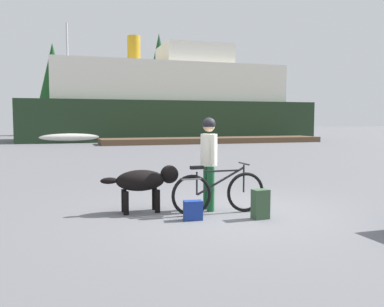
# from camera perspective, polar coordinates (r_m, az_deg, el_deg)

# --- Properties ---
(ground_plane) EXTENTS (160.00, 160.00, 0.00)m
(ground_plane) POSITION_cam_1_polar(r_m,az_deg,el_deg) (7.77, 5.01, -8.19)
(ground_plane) COLOR slate
(bicycle) EXTENTS (1.82, 0.44, 0.93)m
(bicycle) POSITION_cam_1_polar(r_m,az_deg,el_deg) (7.60, 3.69, -5.38)
(bicycle) COLOR black
(bicycle) RESTS_ON ground_plane
(person_cyclist) EXTENTS (0.32, 0.53, 1.77)m
(person_cyclist) POSITION_cam_1_polar(r_m,az_deg,el_deg) (7.82, 2.35, -0.09)
(person_cyclist) COLOR #19592D
(person_cyclist) RESTS_ON ground_plane
(dog) EXTENTS (1.47, 0.46, 0.87)m
(dog) POSITION_cam_1_polar(r_m,az_deg,el_deg) (7.75, -6.50, -3.78)
(dog) COLOR black
(dog) RESTS_ON ground_plane
(backpack) EXTENTS (0.29, 0.21, 0.52)m
(backpack) POSITION_cam_1_polar(r_m,az_deg,el_deg) (7.34, 9.47, -6.94)
(backpack) COLOR #334C33
(backpack) RESTS_ON ground_plane
(handbag_pannier) EXTENTS (0.34, 0.22, 0.34)m
(handbag_pannier) POSITION_cam_1_polar(r_m,az_deg,el_deg) (7.17, 0.14, -7.88)
(handbag_pannier) COLOR navy
(handbag_pannier) RESTS_ON ground_plane
(dock_pier) EXTENTS (16.64, 2.89, 0.40)m
(dock_pier) POSITION_cam_1_polar(r_m,az_deg,el_deg) (30.69, 2.98, 1.86)
(dock_pier) COLOR brown
(dock_pier) RESTS_ON ground_plane
(ferry_boat) EXTENTS (24.49, 8.46, 8.85)m
(ferry_boat) POSITION_cam_1_polar(r_m,az_deg,el_deg) (36.71, -3.26, 6.89)
(ferry_boat) COLOR #1E331E
(ferry_boat) RESTS_ON ground_plane
(sailboat_moored) EXTENTS (6.97, 1.95, 8.80)m
(sailboat_moored) POSITION_cam_1_polar(r_m,az_deg,el_deg) (32.09, -16.66, 2.35)
(sailboat_moored) COLOR silver
(sailboat_moored) RESTS_ON ground_plane
(pine_tree_center) EXTENTS (3.48, 3.48, 10.09)m
(pine_tree_center) POSITION_cam_1_polar(r_m,az_deg,el_deg) (48.37, -18.73, 10.06)
(pine_tree_center) COLOR #4C331E
(pine_tree_center) RESTS_ON ground_plane
(pine_tree_far_right) EXTENTS (4.05, 4.05, 11.71)m
(pine_tree_far_right) POSITION_cam_1_polar(r_m,az_deg,el_deg) (49.07, -4.58, 10.84)
(pine_tree_far_right) COLOR #4C331E
(pine_tree_far_right) RESTS_ON ground_plane
(pine_tree_mid_back) EXTENTS (3.19, 3.19, 9.17)m
(pine_tree_mid_back) POSITION_cam_1_polar(r_m,az_deg,el_deg) (54.63, -5.95, 9.10)
(pine_tree_mid_back) COLOR #4C331E
(pine_tree_mid_back) RESTS_ON ground_plane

